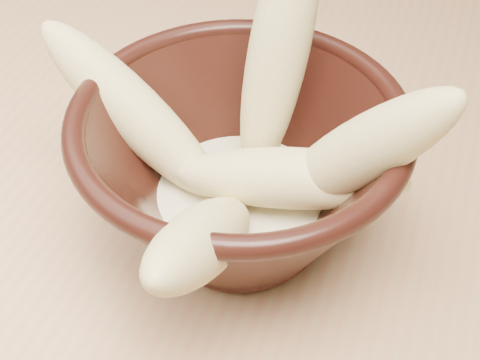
# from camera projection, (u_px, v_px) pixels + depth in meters

# --- Properties ---
(table) EXTENTS (1.20, 0.80, 0.75)m
(table) POSITION_uv_depth(u_px,v_px,m) (307.00, 215.00, 0.59)
(table) COLOR tan
(table) RESTS_ON ground
(bowl) EXTENTS (0.21, 0.21, 0.11)m
(bowl) POSITION_uv_depth(u_px,v_px,m) (240.00, 169.00, 0.42)
(bowl) COLOR black
(bowl) RESTS_ON table
(milk_puddle) EXTENTS (0.12, 0.12, 0.02)m
(milk_puddle) POSITION_uv_depth(u_px,v_px,m) (240.00, 199.00, 0.44)
(milk_puddle) COLOR beige
(milk_puddle) RESTS_ON bowl
(banana_upright) EXTENTS (0.05, 0.11, 0.18)m
(banana_upright) POSITION_uv_depth(u_px,v_px,m) (280.00, 46.00, 0.41)
(banana_upright) COLOR tan
(banana_upright) RESTS_ON bowl
(banana_left) EXTENTS (0.16, 0.07, 0.12)m
(banana_left) POSITION_uv_depth(u_px,v_px,m) (133.00, 111.00, 0.43)
(banana_left) COLOR tan
(banana_left) RESTS_ON bowl
(banana_right) EXTENTS (0.13, 0.06, 0.14)m
(banana_right) POSITION_uv_depth(u_px,v_px,m) (359.00, 153.00, 0.38)
(banana_right) COLOR tan
(banana_right) RESTS_ON bowl
(banana_across) EXTENTS (0.15, 0.06, 0.06)m
(banana_across) POSITION_uv_depth(u_px,v_px,m) (290.00, 178.00, 0.41)
(banana_across) COLOR tan
(banana_across) RESTS_ON bowl
(banana_front) EXTENTS (0.04, 0.15, 0.12)m
(banana_front) POSITION_uv_depth(u_px,v_px,m) (203.00, 240.00, 0.36)
(banana_front) COLOR tan
(banana_front) RESTS_ON bowl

